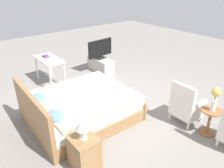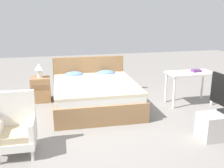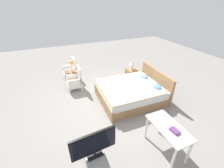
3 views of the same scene
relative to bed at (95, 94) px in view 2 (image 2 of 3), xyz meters
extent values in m
plane|color=gray|center=(-0.06, -0.96, -0.30)|extent=(16.00, 16.00, 0.00)
cube|color=#997047|center=(0.00, -0.05, -0.16)|extent=(1.79, 2.17, 0.28)
cube|color=white|center=(0.00, -0.05, 0.10)|extent=(1.72, 2.09, 0.24)
cube|color=beige|center=(0.00, -0.13, 0.25)|extent=(1.77, 1.92, 0.06)
cube|color=#997047|center=(0.02, 0.98, 0.18)|extent=(1.78, 0.12, 0.96)
cube|color=#997047|center=(-0.03, -1.08, -0.10)|extent=(1.78, 0.10, 0.40)
ellipsoid|color=#668ED1|center=(-0.38, 0.71, 0.29)|extent=(0.45, 0.29, 0.14)
ellipsoid|color=#668ED1|center=(0.41, 0.69, 0.29)|extent=(0.45, 0.29, 0.14)
cylinder|color=white|center=(-1.23, -1.98, -0.22)|extent=(0.04, 0.04, 0.16)
cylinder|color=white|center=(-1.68, -1.51, -0.22)|extent=(0.04, 0.04, 0.16)
cylinder|color=white|center=(-1.22, -1.52, -0.22)|extent=(0.04, 0.04, 0.16)
cube|color=white|center=(-1.45, -1.74, -0.08)|extent=(0.56, 0.56, 0.12)
cube|color=#C6B289|center=(-1.45, -1.74, 0.03)|extent=(0.51, 0.51, 0.10)
cube|color=white|center=(-1.45, -1.51, 0.30)|extent=(0.54, 0.10, 0.64)
cube|color=white|center=(-1.22, -1.75, 0.11)|extent=(0.09, 0.52, 0.26)
cube|color=#997047|center=(-1.17, 0.64, -0.01)|extent=(0.44, 0.40, 0.58)
cube|color=brown|center=(-1.17, 0.44, 0.11)|extent=(0.37, 0.01, 0.09)
cylinder|color=silver|center=(-1.17, 0.64, 0.29)|extent=(0.13, 0.13, 0.02)
ellipsoid|color=silver|center=(-1.17, 0.64, 0.38)|extent=(0.11, 0.11, 0.16)
cone|color=silver|center=(-1.17, 0.64, 0.54)|extent=(0.22, 0.22, 0.15)
cylinder|color=silver|center=(1.66, -0.51, 0.05)|extent=(0.05, 0.05, 0.70)
cylinder|color=silver|center=(2.60, -0.51, 0.05)|extent=(0.05, 0.05, 0.70)
cylinder|color=silver|center=(1.66, -0.09, 0.05)|extent=(0.05, 0.05, 0.70)
cylinder|color=silver|center=(2.60, -0.09, 0.05)|extent=(0.05, 0.05, 0.70)
cube|color=silver|center=(2.13, -0.30, 0.42)|extent=(1.04, 0.52, 0.04)
cube|color=#66387A|center=(2.28, -0.29, 0.46)|extent=(0.22, 0.16, 0.03)
cube|color=#66387A|center=(2.28, -0.29, 0.48)|extent=(0.21, 0.14, 0.03)
camera|label=1|loc=(-3.49, 1.95, 2.52)|focal=35.00mm
camera|label=2|loc=(-0.88, -5.47, 1.78)|focal=42.00mm
camera|label=3|loc=(3.82, -2.36, 2.88)|focal=24.00mm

